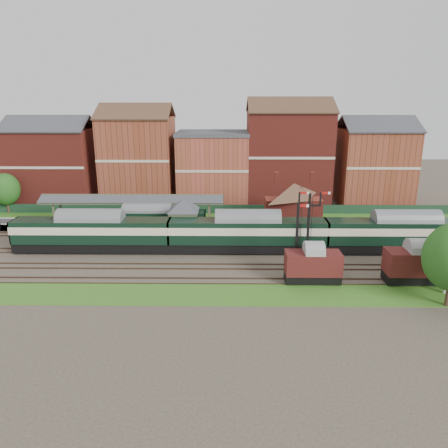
{
  "coord_description": "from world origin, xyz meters",
  "views": [
    {
      "loc": [
        2.79,
        -50.86,
        18.85
      ],
      "look_at": [
        2.19,
        2.0,
        3.0
      ],
      "focal_mm": 35.0,
      "sensor_mm": 36.0,
      "label": 1
    }
  ],
  "objects_px": {
    "signal_box": "(184,220)",
    "platform_railcar": "(148,220)",
    "dmu_train": "(248,232)",
    "semaphore_bracket": "(309,222)",
    "goods_van_a": "(313,265)"
  },
  "relations": [
    {
      "from": "dmu_train",
      "to": "platform_railcar",
      "type": "height_order",
      "value": "dmu_train"
    },
    {
      "from": "semaphore_bracket",
      "to": "dmu_train",
      "type": "bearing_deg",
      "value": 160.16
    },
    {
      "from": "platform_railcar",
      "to": "goods_van_a",
      "type": "height_order",
      "value": "platform_railcar"
    },
    {
      "from": "platform_railcar",
      "to": "goods_van_a",
      "type": "bearing_deg",
      "value": -38.06
    },
    {
      "from": "platform_railcar",
      "to": "semaphore_bracket",
      "type": "bearing_deg",
      "value": -23.84
    },
    {
      "from": "signal_box",
      "to": "platform_railcar",
      "type": "xyz_separation_m",
      "value": [
        -5.32,
        3.25,
        -1.03
      ]
    },
    {
      "from": "platform_railcar",
      "to": "signal_box",
      "type": "bearing_deg",
      "value": -31.4
    },
    {
      "from": "semaphore_bracket",
      "to": "dmu_train",
      "type": "distance_m",
      "value": 7.65
    },
    {
      "from": "dmu_train",
      "to": "semaphore_bracket",
      "type": "bearing_deg",
      "value": -19.84
    },
    {
      "from": "signal_box",
      "to": "platform_railcar",
      "type": "distance_m",
      "value": 6.32
    },
    {
      "from": "dmu_train",
      "to": "signal_box",
      "type": "bearing_deg",
      "value": 158.16
    },
    {
      "from": "semaphore_bracket",
      "to": "goods_van_a",
      "type": "xyz_separation_m",
      "value": [
        -0.57,
        -6.5,
        -2.66
      ]
    },
    {
      "from": "signal_box",
      "to": "goods_van_a",
      "type": "distance_m",
      "value": 19.0
    },
    {
      "from": "signal_box",
      "to": "semaphore_bracket",
      "type": "height_order",
      "value": "semaphore_bracket"
    },
    {
      "from": "signal_box",
      "to": "dmu_train",
      "type": "height_order",
      "value": "signal_box"
    }
  ]
}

